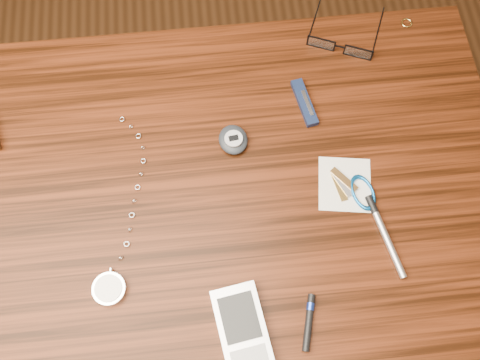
{
  "coord_description": "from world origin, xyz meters",
  "views": [
    {
      "loc": [
        0.03,
        -0.28,
        1.55
      ],
      "look_at": [
        0.06,
        0.04,
        0.76
      ],
      "focal_mm": 40.0,
      "sensor_mm": 36.0,
      "label": 1
    }
  ],
  "objects_px": {
    "notepad_keys": "(354,189)",
    "desk": "(206,228)",
    "eyeglasses": "(340,45)",
    "pocket_watch": "(111,283)",
    "pedometer": "(233,140)",
    "silver_pen": "(383,229)",
    "pda_phone": "(242,329)",
    "pocket_knife": "(304,103)"
  },
  "relations": [
    {
      "from": "desk",
      "to": "eyeglasses",
      "type": "relative_size",
      "value": 6.33
    },
    {
      "from": "desk",
      "to": "pda_phone",
      "type": "bearing_deg",
      "value": -77.08
    },
    {
      "from": "pda_phone",
      "to": "eyeglasses",
      "type": "bearing_deg",
      "value": 64.47
    },
    {
      "from": "pocket_watch",
      "to": "pedometer",
      "type": "distance_m",
      "value": 0.3
    },
    {
      "from": "pedometer",
      "to": "pda_phone",
      "type": "bearing_deg",
      "value": -93.11
    },
    {
      "from": "eyeglasses",
      "to": "pocket_watch",
      "type": "bearing_deg",
      "value": -137.18
    },
    {
      "from": "desk",
      "to": "pda_phone",
      "type": "height_order",
      "value": "pda_phone"
    },
    {
      "from": "pocket_knife",
      "to": "notepad_keys",
      "type": "bearing_deg",
      "value": -70.76
    },
    {
      "from": "pda_phone",
      "to": "pedometer",
      "type": "distance_m",
      "value": 0.3
    },
    {
      "from": "notepad_keys",
      "to": "pocket_knife",
      "type": "relative_size",
      "value": 1.14
    },
    {
      "from": "desk",
      "to": "eyeglasses",
      "type": "xyz_separation_m",
      "value": [
        0.27,
        0.28,
        0.11
      ]
    },
    {
      "from": "pocket_watch",
      "to": "notepad_keys",
      "type": "bearing_deg",
      "value": 16.18
    },
    {
      "from": "pda_phone",
      "to": "silver_pen",
      "type": "relative_size",
      "value": 0.99
    },
    {
      "from": "desk",
      "to": "pocket_watch",
      "type": "relative_size",
      "value": 3.17
    },
    {
      "from": "desk",
      "to": "pedometer",
      "type": "height_order",
      "value": "pedometer"
    },
    {
      "from": "pocket_watch",
      "to": "silver_pen",
      "type": "relative_size",
      "value": 2.33
    },
    {
      "from": "pedometer",
      "to": "pocket_watch",
      "type": "bearing_deg",
      "value": -133.44
    },
    {
      "from": "pocket_watch",
      "to": "pedometer",
      "type": "xyz_separation_m",
      "value": [
        0.2,
        0.22,
        0.0
      ]
    },
    {
      "from": "eyeglasses",
      "to": "notepad_keys",
      "type": "bearing_deg",
      "value": -94.79
    },
    {
      "from": "desk",
      "to": "pocket_knife",
      "type": "xyz_separation_m",
      "value": [
        0.19,
        0.17,
        0.11
      ]
    },
    {
      "from": "eyeglasses",
      "to": "pda_phone",
      "type": "bearing_deg",
      "value": -115.53
    },
    {
      "from": "pedometer",
      "to": "notepad_keys",
      "type": "height_order",
      "value": "pedometer"
    },
    {
      "from": "eyeglasses",
      "to": "pedometer",
      "type": "bearing_deg",
      "value": -141.38
    },
    {
      "from": "eyeglasses",
      "to": "silver_pen",
      "type": "height_order",
      "value": "eyeglasses"
    },
    {
      "from": "pda_phone",
      "to": "pocket_knife",
      "type": "bearing_deg",
      "value": 68.27
    },
    {
      "from": "desk",
      "to": "pedometer",
      "type": "bearing_deg",
      "value": 61.87
    },
    {
      "from": "desk",
      "to": "notepad_keys",
      "type": "height_order",
      "value": "notepad_keys"
    },
    {
      "from": "desk",
      "to": "silver_pen",
      "type": "bearing_deg",
      "value": -12.88
    },
    {
      "from": "pocket_watch",
      "to": "pda_phone",
      "type": "relative_size",
      "value": 2.36
    },
    {
      "from": "desk",
      "to": "notepad_keys",
      "type": "xyz_separation_m",
      "value": [
        0.24,
        0.01,
        0.11
      ]
    },
    {
      "from": "eyeglasses",
      "to": "notepad_keys",
      "type": "relative_size",
      "value": 1.51
    },
    {
      "from": "pda_phone",
      "to": "silver_pen",
      "type": "bearing_deg",
      "value": 28.71
    },
    {
      "from": "pocket_watch",
      "to": "pda_phone",
      "type": "xyz_separation_m",
      "value": [
        0.19,
        -0.09,
        0.0
      ]
    },
    {
      "from": "desk",
      "to": "notepad_keys",
      "type": "bearing_deg",
      "value": 2.14
    },
    {
      "from": "notepad_keys",
      "to": "eyeglasses",
      "type": "bearing_deg",
      "value": 85.21
    },
    {
      "from": "eyeglasses",
      "to": "silver_pen",
      "type": "bearing_deg",
      "value": -88.56
    },
    {
      "from": "pda_phone",
      "to": "pocket_knife",
      "type": "relative_size",
      "value": 1.46
    },
    {
      "from": "desk",
      "to": "pocket_watch",
      "type": "height_order",
      "value": "pocket_watch"
    },
    {
      "from": "pda_phone",
      "to": "notepad_keys",
      "type": "distance_m",
      "value": 0.28
    },
    {
      "from": "desk",
      "to": "notepad_keys",
      "type": "distance_m",
      "value": 0.27
    },
    {
      "from": "silver_pen",
      "to": "eyeglasses",
      "type": "bearing_deg",
      "value": 91.44
    },
    {
      "from": "notepad_keys",
      "to": "desk",
      "type": "bearing_deg",
      "value": -177.86
    }
  ]
}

